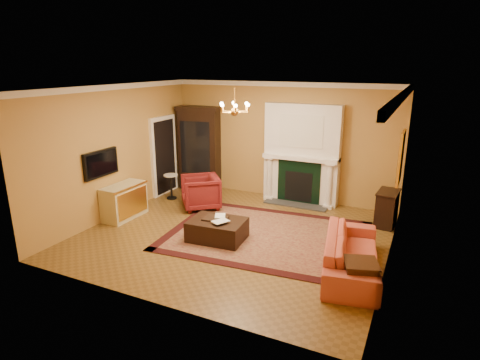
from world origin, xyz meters
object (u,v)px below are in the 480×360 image
Objects in this scene: console_table at (387,209)px; leather_ottoman at (217,230)px; wingback_armchair at (201,191)px; coral_sofa at (352,248)px; end_table at (360,279)px; pedestal_table at (171,185)px; china_cabinet at (200,150)px; commode at (124,201)px.

leather_ottoman is (-2.99, -2.26, -0.16)m from console_table.
wingback_armchair reaches higher than coral_sofa.
end_table is 0.71× the size of console_table.
wingback_armchair is 1.36× the size of pedestal_table.
console_table is at bearing 88.89° from end_table.
pedestal_table is at bearing -169.94° from console_table.
china_cabinet reaches higher than leather_ottoman.
china_cabinet is at bearing 143.59° from end_table.
leather_ottoman is at bearing -60.91° from china_cabinet.
console_table is 3.75m from leather_ottoman.
pedestal_table reaches higher than leather_ottoman.
china_cabinet reaches higher than pedestal_table.
leather_ottoman is (2.31, -1.73, -0.16)m from pedestal_table.
commode is 2.53m from leather_ottoman.
console_table is at bearing 5.66° from pedestal_table.
coral_sofa reaches higher than console_table.
leather_ottoman is at bearing 1.25° from wingback_armchair.
coral_sofa is 4.16× the size of end_table.
wingback_armchair is at bearing 151.31° from end_table.
commode is (-0.43, -2.71, -0.71)m from china_cabinet.
coral_sofa reaches higher than end_table.
leather_ottoman is (2.09, -2.88, -0.89)m from china_cabinet.
wingback_armchair is 4.78m from end_table.
wingback_armchair is at bearing -165.01° from console_table.
commode is 0.97× the size of leather_ottoman.
wingback_armchair reaches higher than end_table.
china_cabinet is at bearing 79.26° from pedestal_table.
china_cabinet is at bearing 47.95° from coral_sofa.
console_table is at bearing 21.53° from commode.
console_table is (5.30, 0.52, -0.00)m from pedestal_table.
coral_sofa is at bearing -93.06° from console_table.
end_table is (4.19, -2.29, -0.18)m from wingback_armchair.
commode is at bearing 76.98° from coral_sofa.
pedestal_table is 5.83m from end_table.
wingback_armchair reaches higher than commode.
coral_sofa is at bearing 28.67° from wingback_armchair.
pedestal_table is 0.60× the size of leather_ottoman.
end_table is (5.24, -2.56, -0.11)m from pedestal_table.
console_table reaches higher than pedestal_table.
console_table is at bearing 32.47° from leather_ottoman.
wingback_armchair is 1.82m from commode.
commode is at bearing -97.64° from pedestal_table.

